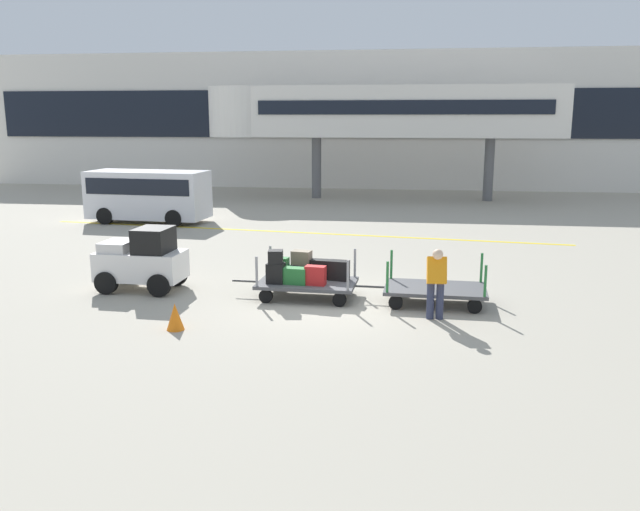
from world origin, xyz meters
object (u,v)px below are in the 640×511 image
baggage_cart_lead (303,275)px  baggage_tug (142,260)px  baggage_cart_middle (435,289)px  safety_cone_far (110,248)px  shuttle_van (148,192)px  safety_cone_near (175,317)px  baggage_handler (436,280)px

baggage_cart_lead → baggage_tug: bearing=178.6°
baggage_cart_middle → safety_cone_far: bearing=158.1°
baggage_tug → baggage_cart_lead: bearing=-1.4°
shuttle_van → safety_cone_far: (1.43, -6.59, -0.96)m
baggage_tug → baggage_cart_lead: 4.07m
shuttle_van → baggage_cart_lead: bearing=-51.9°
safety_cone_near → safety_cone_far: 7.99m
baggage_tug → baggage_cart_middle: size_ratio=0.71×
baggage_handler → baggage_cart_lead: bearing=155.7°
baggage_cart_lead → safety_cone_far: 7.72m
safety_cone_far → baggage_tug: bearing=-54.3°
safety_cone_far → baggage_cart_lead: bearing=-29.4°
baggage_cart_middle → baggage_handler: size_ratio=1.94×
safety_cone_far → baggage_cart_middle: bearing=-21.9°
baggage_cart_middle → shuttle_van: shuttle_van is taller
baggage_tug → shuttle_van: (-4.08, 10.27, 0.48)m
baggage_tug → baggage_cart_middle: (7.15, -0.26, -0.41)m
baggage_handler → shuttle_van: shuttle_van is taller
baggage_cart_middle → baggage_handler: baggage_handler is taller
shuttle_van → baggage_cart_middle: bearing=-43.2°
baggage_tug → safety_cone_near: baggage_tug is taller
baggage_cart_middle → safety_cone_near: baggage_cart_middle is taller
baggage_tug → baggage_handler: size_ratio=1.37×
baggage_cart_lead → baggage_handler: 3.37m
baggage_cart_lead → baggage_cart_middle: bearing=-3.0°
baggage_tug → safety_cone_far: 4.57m
baggage_cart_lead → safety_cone_far: bearing=150.6°
baggage_cart_lead → shuttle_van: bearing=128.1°
baggage_handler → safety_cone_near: bearing=-165.0°
baggage_tug → shuttle_van: shuttle_van is taller
baggage_cart_middle → safety_cone_far: baggage_cart_middle is taller
baggage_cart_middle → shuttle_van: size_ratio=0.61×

